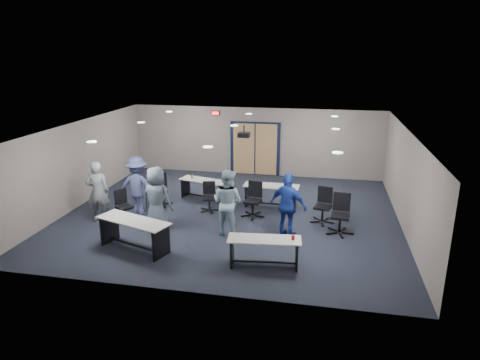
% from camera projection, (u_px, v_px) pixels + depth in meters
% --- Properties ---
extents(floor, '(10.00, 10.00, 0.00)m').
position_uv_depth(floor, '(231.00, 214.00, 13.20)').
color(floor, black).
rests_on(floor, ground).
extents(back_wall, '(10.00, 0.04, 2.70)m').
position_uv_depth(back_wall, '(255.00, 142.00, 17.03)').
color(back_wall, gray).
rests_on(back_wall, floor).
extents(front_wall, '(10.00, 0.04, 2.70)m').
position_uv_depth(front_wall, '(183.00, 232.00, 8.59)').
color(front_wall, gray).
rests_on(front_wall, floor).
extents(left_wall, '(0.04, 9.00, 2.70)m').
position_uv_depth(left_wall, '(79.00, 164.00, 13.74)').
color(left_wall, gray).
rests_on(left_wall, floor).
extents(right_wall, '(0.04, 9.00, 2.70)m').
position_uv_depth(right_wall, '(406.00, 182.00, 11.87)').
color(right_wall, gray).
rests_on(right_wall, floor).
extents(ceiling, '(10.00, 9.00, 0.04)m').
position_uv_depth(ceiling, '(231.00, 127.00, 12.41)').
color(ceiling, silver).
rests_on(ceiling, back_wall).
extents(double_door, '(2.00, 0.07, 2.20)m').
position_uv_depth(double_door, '(255.00, 149.00, 17.08)').
color(double_door, black).
rests_on(double_door, back_wall).
extents(exit_sign, '(0.32, 0.07, 0.18)m').
position_uv_depth(exit_sign, '(216.00, 113.00, 16.95)').
color(exit_sign, black).
rests_on(exit_sign, back_wall).
extents(ceiling_projector, '(0.35, 0.32, 0.37)m').
position_uv_depth(ceiling_projector, '(244.00, 135.00, 12.91)').
color(ceiling_projector, black).
rests_on(ceiling_projector, ceiling).
extents(ceiling_can_lights, '(6.24, 5.74, 0.02)m').
position_uv_depth(ceiling_can_lights, '(232.00, 127.00, 12.66)').
color(ceiling_can_lights, white).
rests_on(ceiling_can_lights, ceiling).
extents(table_front_left, '(2.07, 1.26, 0.80)m').
position_uv_depth(table_front_left, '(134.00, 229.00, 10.74)').
color(table_front_left, beige).
rests_on(table_front_left, floor).
extents(table_front_right, '(1.75, 0.74, 0.80)m').
position_uv_depth(table_front_right, '(264.00, 247.00, 9.93)').
color(table_front_right, beige).
rests_on(table_front_right, floor).
extents(table_back_left, '(1.74, 0.95, 0.92)m').
position_uv_depth(table_back_left, '(204.00, 186.00, 14.43)').
color(table_back_left, beige).
rests_on(table_back_left, floor).
extents(table_back_right, '(1.78, 0.63, 0.71)m').
position_uv_depth(table_back_right, '(271.00, 192.00, 13.71)').
color(table_back_right, beige).
rests_on(table_back_right, floor).
extents(chair_back_a, '(0.85, 0.85, 1.03)m').
position_uv_depth(chair_back_a, '(161.00, 190.00, 13.84)').
color(chair_back_a, black).
rests_on(chair_back_a, floor).
extents(chair_back_b, '(0.70, 0.70, 0.92)m').
position_uv_depth(chair_back_b, '(209.00, 197.00, 13.33)').
color(chair_back_b, black).
rests_on(chair_back_b, floor).
extents(chair_back_c, '(0.78, 0.78, 1.06)m').
position_uv_depth(chair_back_c, '(253.00, 200.00, 12.88)').
color(chair_back_c, black).
rests_on(chair_back_c, floor).
extents(chair_back_d, '(0.79, 0.79, 1.04)m').
position_uv_depth(chair_back_d, '(323.00, 206.00, 12.42)').
color(chair_back_d, black).
rests_on(chair_back_d, floor).
extents(chair_loose_left, '(0.82, 0.82, 0.94)m').
position_uv_depth(chair_loose_left, '(125.00, 206.00, 12.55)').
color(chair_loose_left, black).
rests_on(chair_loose_left, floor).
extents(chair_loose_right, '(0.77, 0.77, 1.12)m').
position_uv_depth(chair_loose_right, '(340.00, 215.00, 11.65)').
color(chair_loose_right, black).
rests_on(chair_loose_right, floor).
extents(person_gray, '(0.76, 0.60, 1.83)m').
position_uv_depth(person_gray, '(98.00, 192.00, 12.41)').
color(person_gray, gray).
rests_on(person_gray, floor).
extents(person_plaid, '(0.98, 0.72, 1.83)m').
position_uv_depth(person_plaid, '(157.00, 199.00, 11.82)').
color(person_plaid, '#4D5B6A').
rests_on(person_plaid, floor).
extents(person_lightblue, '(1.07, 0.95, 1.83)m').
position_uv_depth(person_lightblue, '(227.00, 202.00, 11.55)').
color(person_lightblue, '#A2C4D7').
rests_on(person_lightblue, floor).
extents(person_navy, '(1.14, 0.80, 1.79)m').
position_uv_depth(person_navy, '(288.00, 206.00, 11.35)').
color(person_navy, navy).
rests_on(person_navy, floor).
extents(person_back, '(1.23, 0.77, 1.83)m').
position_uv_depth(person_back, '(138.00, 186.00, 12.91)').
color(person_back, '#414776').
rests_on(person_back, floor).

